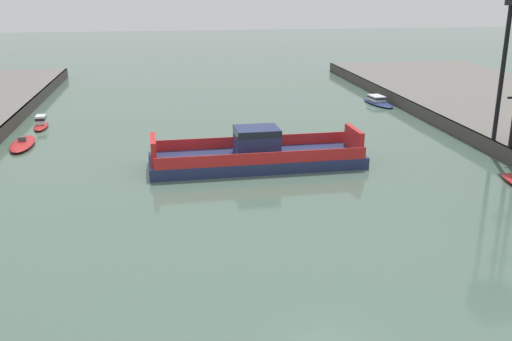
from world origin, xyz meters
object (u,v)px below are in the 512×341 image
chain_ferry (257,155)px  moored_boat_mid_left (41,123)px  moored_boat_near_left (378,101)px  moored_boat_mid_right (23,144)px

chain_ferry → moored_boat_mid_left: 30.71m
moored_boat_near_left → moored_boat_mid_left: 46.52m
chain_ferry → moored_boat_mid_right: bearing=155.7°
moored_boat_mid_right → chain_ferry: bearing=-24.3°
moored_boat_near_left → moored_boat_mid_left: size_ratio=1.59×
chain_ferry → moored_boat_mid_left: (-23.76, 19.45, -0.59)m
moored_boat_near_left → moored_boat_mid_right: bearing=-160.7°
chain_ferry → moored_boat_mid_right: chain_ferry is taller
chain_ferry → moored_boat_mid_right: 26.42m
chain_ferry → moored_boat_mid_right: (-24.07, 10.86, -0.86)m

